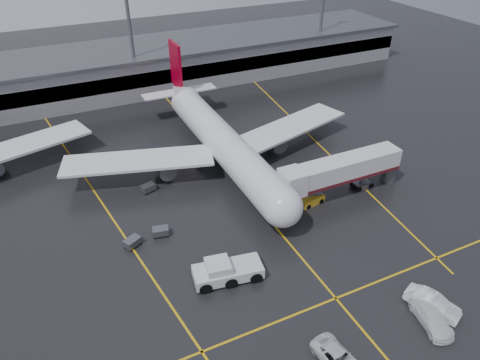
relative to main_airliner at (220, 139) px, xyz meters
name	(u,v)px	position (x,y,z in m)	size (l,w,h in m)	color
ground	(247,193)	(0.00, -9.70, -4.21)	(220.00, 220.00, 0.00)	black
apron_line_centre	(247,193)	(0.00, -9.70, -4.20)	(0.25, 90.00, 0.02)	gold
apron_line_stop	(336,298)	(0.00, -31.70, -4.20)	(60.00, 0.25, 0.02)	gold
apron_line_left	(94,191)	(-20.00, 0.30, -4.20)	(0.25, 70.00, 0.02)	gold
apron_line_right	(313,139)	(18.00, 0.30, -4.20)	(0.25, 70.00, 0.02)	gold
terminal	(152,65)	(0.00, 38.23, 0.11)	(122.00, 19.00, 8.60)	gray
light_mast_mid	(130,27)	(-5.00, 32.30, 10.27)	(3.00, 1.20, 25.45)	#595B60
light_mast_right	(323,5)	(40.00, 32.30, 10.27)	(3.00, 1.20, 25.45)	#595B60
main_airliner	(220,139)	(0.00, 0.00, 0.00)	(48.80, 45.60, 14.10)	silver
jet_bridge	(342,171)	(11.87, -15.70, -0.28)	(19.90, 3.40, 6.05)	silver
pushback_tractor	(226,271)	(-9.54, -23.93, -3.11)	(8.16, 4.45, 2.77)	silver
belt_loader	(312,200)	(7.14, -15.87, -3.65)	(3.78, 2.14, 2.28)	yellow
service_van_a	(338,359)	(-4.53, -38.28, -3.43)	(2.59, 5.62, 1.56)	silver
service_van_b	(431,317)	(6.75, -38.41, -3.36)	(2.38, 5.86, 1.70)	silver
service_van_c	(433,303)	(8.16, -37.18, -3.28)	(1.97, 5.66, 1.86)	white
baggage_cart_a	(161,231)	(-14.01, -13.47, -3.58)	(2.22, 1.68, 1.12)	#595B60
baggage_cart_b	(132,242)	(-17.74, -13.94, -3.58)	(2.38, 2.09, 1.12)	#595B60
baggage_cart_c	(148,188)	(-12.76, -3.16, -3.58)	(2.29, 1.83, 1.12)	#595B60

